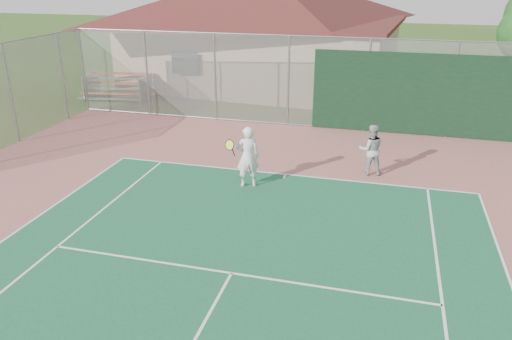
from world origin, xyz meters
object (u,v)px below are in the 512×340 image
(player_white_front, at_px, (248,157))
(bleachers, at_px, (118,86))
(player_grey_back, at_px, (371,150))
(clubhouse, at_px, (264,24))

(player_white_front, bearing_deg, bleachers, -64.83)
(player_grey_back, bearing_deg, player_white_front, 13.55)
(clubhouse, height_order, bleachers, clubhouse)
(clubhouse, relative_size, player_white_front, 8.50)
(bleachers, xyz_separation_m, player_white_front, (8.87, -8.47, 0.29))
(player_white_front, bearing_deg, player_grey_back, -172.34)
(bleachers, height_order, player_grey_back, player_grey_back)
(bleachers, bearing_deg, player_grey_back, -36.82)
(clubhouse, relative_size, bleachers, 4.66)
(clubhouse, xyz_separation_m, player_white_front, (2.90, -13.44, -2.23))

